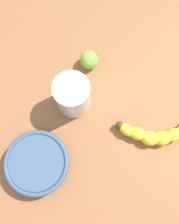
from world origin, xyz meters
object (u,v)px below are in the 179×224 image
banana (156,134)px  lime_fruit (89,60)px  smoothie_glass (73,96)px  ceramic_bowl (37,163)px

banana → lime_fruit: lime_fruit is taller
smoothie_glass → lime_fruit: (10.13, -6.11, -2.99)cm
lime_fruit → banana: bearing=-152.0°
banana → lime_fruit: size_ratio=3.95×
smoothie_glass → lime_fruit: size_ratio=2.27×
banana → lime_fruit: bearing=128.8°
smoothie_glass → lime_fruit: smoothie_glass is taller
banana → smoothie_glass: bearing=155.9°
smoothie_glass → ceramic_bowl: 18.00cm
ceramic_bowl → lime_fruit: size_ratio=3.14×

